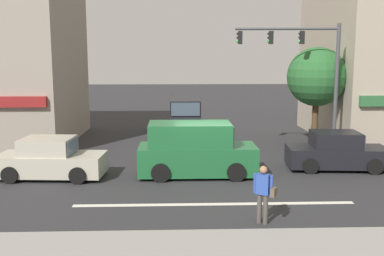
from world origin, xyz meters
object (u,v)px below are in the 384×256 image
(van_parked_curbside, at_px, (195,151))
(van_crossing_leftbound, at_px, (185,117))
(street_tree, at_px, (317,77))
(utility_pole_near_left, at_px, (17,57))
(sedan_crossing_rightbound, at_px, (50,160))
(sedan_approaching_near, at_px, (337,152))
(pedestrian_foreground_with_bag, at_px, (264,191))
(traffic_light_mast, at_px, (309,65))

(van_parked_curbside, xyz_separation_m, van_crossing_leftbound, (-0.18, 9.87, 0.00))
(street_tree, xyz_separation_m, van_crossing_leftbound, (-6.58, 4.58, -2.64))
(utility_pole_near_left, bearing_deg, sedan_crossing_rightbound, -61.10)
(sedan_approaching_near, height_order, sedan_crossing_rightbound, same)
(utility_pole_near_left, distance_m, pedestrian_foreground_with_bag, 14.73)
(sedan_crossing_rightbound, bearing_deg, van_crossing_leftbound, 61.43)
(street_tree, height_order, utility_pole_near_left, utility_pole_near_left)
(van_parked_curbside, bearing_deg, van_crossing_leftbound, 91.03)
(traffic_light_mast, height_order, sedan_approaching_near, traffic_light_mast)
(utility_pole_near_left, xyz_separation_m, pedestrian_foreground_with_bag, (10.05, -10.11, -3.70))
(traffic_light_mast, bearing_deg, street_tree, 60.03)
(street_tree, distance_m, van_parked_curbside, 8.72)
(sedan_crossing_rightbound, bearing_deg, traffic_light_mast, 19.33)
(van_parked_curbside, relative_size, pedestrian_foreground_with_bag, 2.76)
(van_crossing_leftbound, height_order, sedan_crossing_rightbound, van_crossing_leftbound)
(utility_pole_near_left, distance_m, sedan_crossing_rightbound, 6.90)
(van_crossing_leftbound, bearing_deg, street_tree, -34.79)
(utility_pole_near_left, height_order, van_parked_curbside, utility_pole_near_left)
(utility_pole_near_left, xyz_separation_m, traffic_light_mast, (13.90, -1.05, -0.35))
(utility_pole_near_left, bearing_deg, street_tree, 1.78)
(sedan_approaching_near, bearing_deg, sedan_crossing_rightbound, -175.30)
(street_tree, xyz_separation_m, van_parked_curbside, (-6.41, -5.29, -2.64))
(utility_pole_near_left, xyz_separation_m, van_crossing_leftbound, (8.18, 5.03, -3.64))
(street_tree, height_order, pedestrian_foreground_with_bag, street_tree)
(street_tree, distance_m, van_crossing_leftbound, 8.44)
(sedan_approaching_near, height_order, pedestrian_foreground_with_bag, pedestrian_foreground_with_bag)
(utility_pole_near_left, relative_size, van_parked_curbside, 1.95)
(sedan_approaching_near, bearing_deg, utility_pole_near_left, 164.37)
(van_crossing_leftbound, relative_size, sedan_crossing_rightbound, 1.09)
(sedan_approaching_near, height_order, van_crossing_leftbound, van_crossing_leftbound)
(sedan_approaching_near, xyz_separation_m, pedestrian_foreground_with_bag, (-4.28, -6.10, 0.24))
(utility_pole_near_left, relative_size, sedan_crossing_rightbound, 2.14)
(sedan_approaching_near, height_order, van_parked_curbside, van_parked_curbside)
(street_tree, bearing_deg, sedan_crossing_rightbound, -155.74)
(traffic_light_mast, distance_m, sedan_approaching_near, 4.67)
(street_tree, xyz_separation_m, traffic_light_mast, (-0.87, -1.51, 0.66))
(utility_pole_near_left, xyz_separation_m, sedan_approaching_near, (14.33, -4.01, -3.94))
(street_tree, relative_size, van_parked_curbside, 1.12)
(traffic_light_mast, xyz_separation_m, sedan_approaching_near, (0.43, -2.96, -3.59))
(sedan_approaching_near, distance_m, van_parked_curbside, 6.04)
(pedestrian_foreground_with_bag, bearing_deg, sedan_crossing_rightbound, 144.85)
(traffic_light_mast, xyz_separation_m, van_parked_curbside, (-5.54, -3.79, -3.30))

